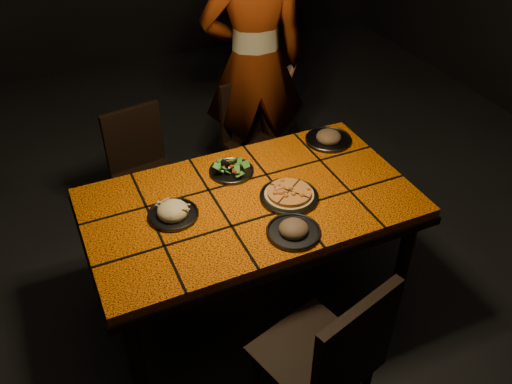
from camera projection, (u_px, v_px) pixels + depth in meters
name	position (u px, v px, depth m)	size (l,w,h in m)	color
room_shell	(249.00, 54.00, 2.19)	(6.04, 7.04, 3.08)	black
dining_table	(250.00, 211.00, 2.70)	(1.62, 0.92, 0.75)	orange
chair_near	(331.00, 356.00, 2.19)	(0.53, 0.53, 0.94)	black
chair_far_left	(142.00, 165.00, 3.38)	(0.42, 0.42, 0.82)	black
chair_far_right	(253.00, 133.00, 3.66)	(0.43, 0.43, 0.83)	black
diner	(254.00, 64.00, 3.46)	(0.68, 0.45, 1.86)	brown
plate_pizza	(289.00, 195.00, 2.65)	(0.34, 0.34, 0.04)	#3C3C42
plate_pasta	(173.00, 212.00, 2.54)	(0.24, 0.24, 0.08)	#3C3C42
plate_salad	(231.00, 168.00, 2.81)	(0.23, 0.23, 0.07)	#3C3C42
plate_mushroom_a	(294.00, 230.00, 2.44)	(0.25, 0.25, 0.08)	#3C3C42
plate_mushroom_b	(329.00, 138.00, 3.06)	(0.26, 0.26, 0.09)	#3C3C42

